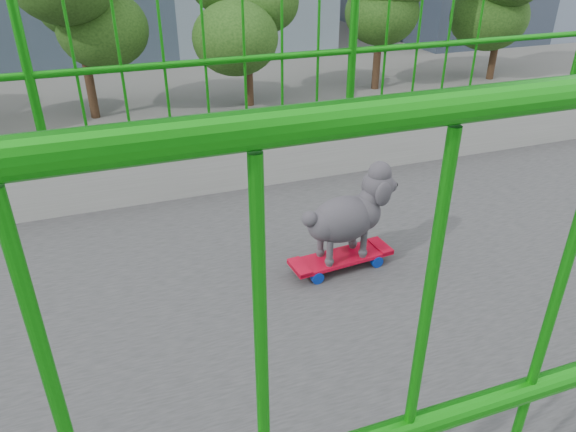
% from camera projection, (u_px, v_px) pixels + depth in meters
% --- Properties ---
extents(street_trees, '(5.30, 60.40, 7.26)m').
position_uv_depth(street_trees, '(10.00, 24.00, 23.97)').
color(street_trees, black).
rests_on(street_trees, ground).
extents(skateboard, '(0.21, 0.56, 0.07)m').
position_uv_depth(skateboard, '(341.00, 259.00, 2.79)').
color(skateboard, red).
rests_on(skateboard, footbridge).
extents(poodle, '(0.25, 0.54, 0.45)m').
position_uv_depth(poodle, '(348.00, 214.00, 2.68)').
color(poodle, '#333035').
rests_on(poodle, skateboard).
extents(car_2, '(2.56, 5.55, 1.54)m').
position_uv_depth(car_2, '(401.00, 185.00, 18.31)').
color(car_2, white).
rests_on(car_2, ground).
extents(car_4, '(1.74, 4.31, 1.47)m').
position_uv_depth(car_4, '(317.00, 129.00, 23.47)').
color(car_4, white).
rests_on(car_4, ground).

